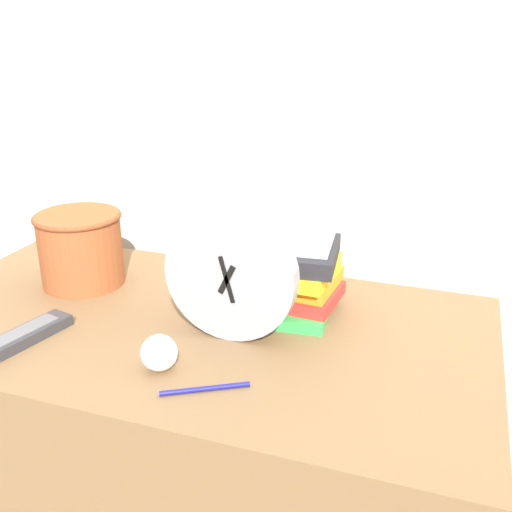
{
  "coord_description": "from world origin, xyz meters",
  "views": [
    {
      "loc": [
        0.45,
        -0.6,
        1.23
      ],
      "look_at": [
        0.12,
        0.35,
        0.83
      ],
      "focal_mm": 42.0,
      "sensor_mm": 36.0,
      "label": 1
    }
  ],
  "objects": [
    {
      "name": "basket",
      "position": [
        -0.29,
        0.39,
        0.78
      ],
      "size": [
        0.18,
        0.18,
        0.16
      ],
      "color": "#994C28",
      "rests_on": "desk"
    },
    {
      "name": "tv_remote",
      "position": [
        -0.24,
        0.13,
        0.71
      ],
      "size": [
        0.09,
        0.21,
        0.02
      ],
      "color": "#333338",
      "rests_on": "desk"
    },
    {
      "name": "wall_back",
      "position": [
        0.0,
        0.67,
        1.2
      ],
      "size": [
        6.0,
        0.04,
        2.4
      ],
      "color": "silver",
      "rests_on": "ground_plane"
    },
    {
      "name": "desk",
      "position": [
        0.0,
        0.3,
        0.35
      ],
      "size": [
        1.11,
        0.6,
        0.7
      ],
      "color": "brown",
      "rests_on": "ground_plane"
    },
    {
      "name": "book_stack",
      "position": [
        0.14,
        0.42,
        0.79
      ],
      "size": [
        0.25,
        0.21,
        0.17
      ],
      "color": "green",
      "rests_on": "desk"
    },
    {
      "name": "desk_clock",
      "position": [
        0.1,
        0.28,
        0.82
      ],
      "size": [
        0.24,
        0.04,
        0.24
      ],
      "color": "#99999E",
      "rests_on": "desk"
    },
    {
      "name": "crumpled_paper_ball",
      "position": [
        0.03,
        0.14,
        0.73
      ],
      "size": [
        0.06,
        0.06,
        0.06
      ],
      "color": "white",
      "rests_on": "desk"
    },
    {
      "name": "pen",
      "position": [
        0.12,
        0.1,
        0.7
      ],
      "size": [
        0.12,
        0.08,
        0.01
      ],
      "color": "navy",
      "rests_on": "desk"
    }
  ]
}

